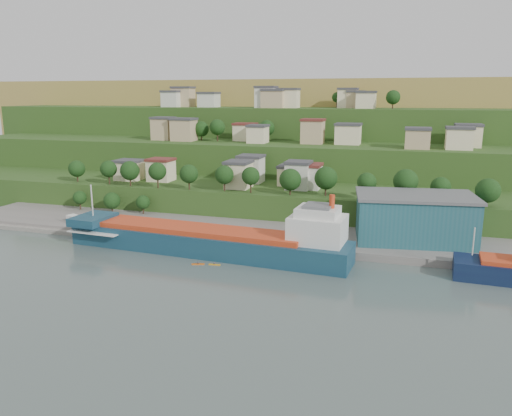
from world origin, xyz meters
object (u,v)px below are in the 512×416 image
at_px(caravan, 76,220).
at_px(kayak_orange, 198,264).
at_px(warehouse, 414,217).
at_px(cargo_ship_near, 215,242).

relative_size(caravan, kayak_orange, 2.02).
bearing_deg(warehouse, kayak_orange, -156.97).
distance_m(warehouse, kayak_orange, 59.22).
relative_size(cargo_ship_near, caravan, 12.15).
bearing_deg(caravan, warehouse, 26.49).
distance_m(cargo_ship_near, kayak_orange, 9.84).
bearing_deg(cargo_ship_near, warehouse, 26.27).
height_order(cargo_ship_near, kayak_orange, cargo_ship_near).
relative_size(cargo_ship_near, warehouse, 2.32).
bearing_deg(caravan, kayak_orange, -1.17).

